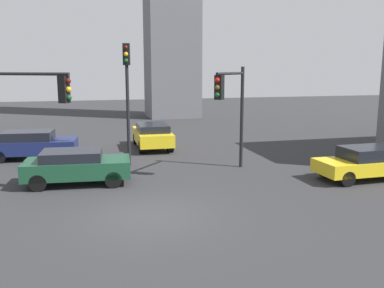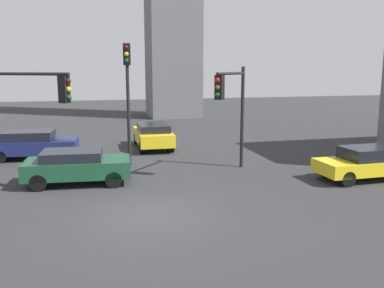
{
  "view_description": "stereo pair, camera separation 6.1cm",
  "coord_description": "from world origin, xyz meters",
  "px_view_note": "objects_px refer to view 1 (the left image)",
  "views": [
    {
      "loc": [
        -1.86,
        -12.72,
        4.67
      ],
      "look_at": [
        1.87,
        1.79,
        1.94
      ],
      "focal_mm": 39.02,
      "sensor_mm": 36.0,
      "label": 1
    },
    {
      "loc": [
        -1.8,
        -12.73,
        4.67
      ],
      "look_at": [
        1.87,
        1.79,
        1.94
      ],
      "focal_mm": 39.02,
      "sensor_mm": 36.0,
      "label": 2
    }
  ],
  "objects_px": {
    "car_2": "(367,162)",
    "car_3": "(152,135)",
    "traffic_light_3": "(231,99)",
    "traffic_light_2": "(127,82)",
    "car_4": "(77,166)",
    "traffic_light_1": "(27,102)",
    "car_1": "(32,144)"
  },
  "relations": [
    {
      "from": "traffic_light_3",
      "to": "car_4",
      "type": "bearing_deg",
      "value": -46.71
    },
    {
      "from": "traffic_light_3",
      "to": "car_2",
      "type": "xyz_separation_m",
      "value": [
        5.31,
        -2.41,
        -2.61
      ]
    },
    {
      "from": "car_3",
      "to": "car_4",
      "type": "height_order",
      "value": "car_3"
    },
    {
      "from": "traffic_light_2",
      "to": "car_4",
      "type": "bearing_deg",
      "value": -29.05
    },
    {
      "from": "traffic_light_2",
      "to": "car_4",
      "type": "height_order",
      "value": "traffic_light_2"
    },
    {
      "from": "traffic_light_1",
      "to": "car_2",
      "type": "xyz_separation_m",
      "value": [
        13.63,
        -2.04,
        -2.67
      ]
    },
    {
      "from": "traffic_light_1",
      "to": "car_1",
      "type": "distance_m",
      "value": 6.36
    },
    {
      "from": "traffic_light_1",
      "to": "car_2",
      "type": "distance_m",
      "value": 14.04
    },
    {
      "from": "traffic_light_3",
      "to": "car_4",
      "type": "distance_m",
      "value": 7.13
    },
    {
      "from": "traffic_light_3",
      "to": "car_4",
      "type": "xyz_separation_m",
      "value": [
        -6.65,
        -0.14,
        -2.58
      ]
    },
    {
      "from": "car_2",
      "to": "traffic_light_3",
      "type": "bearing_deg",
      "value": -25.91
    },
    {
      "from": "traffic_light_1",
      "to": "car_3",
      "type": "bearing_deg",
      "value": 84.67
    },
    {
      "from": "traffic_light_1",
      "to": "car_4",
      "type": "bearing_deg",
      "value": 41.69
    },
    {
      "from": "car_1",
      "to": "car_4",
      "type": "height_order",
      "value": "car_1"
    },
    {
      "from": "traffic_light_1",
      "to": "traffic_light_2",
      "type": "xyz_separation_m",
      "value": [
        4.09,
        3.05,
        0.61
      ]
    },
    {
      "from": "traffic_light_1",
      "to": "traffic_light_2",
      "type": "bearing_deg",
      "value": 70.82
    },
    {
      "from": "traffic_light_1",
      "to": "car_1",
      "type": "height_order",
      "value": "traffic_light_1"
    },
    {
      "from": "car_3",
      "to": "car_4",
      "type": "relative_size",
      "value": 1.01
    },
    {
      "from": "car_3",
      "to": "car_4",
      "type": "bearing_deg",
      "value": 149.5
    },
    {
      "from": "car_2",
      "to": "car_1",
      "type": "bearing_deg",
      "value": -30.19
    },
    {
      "from": "car_3",
      "to": "traffic_light_3",
      "type": "bearing_deg",
      "value": -159.52
    },
    {
      "from": "car_1",
      "to": "car_4",
      "type": "relative_size",
      "value": 1.04
    },
    {
      "from": "traffic_light_1",
      "to": "traffic_light_3",
      "type": "bearing_deg",
      "value": 36.61
    },
    {
      "from": "car_3",
      "to": "traffic_light_1",
      "type": "bearing_deg",
      "value": 141.34
    },
    {
      "from": "car_2",
      "to": "car_3",
      "type": "distance_m",
      "value": 12.03
    },
    {
      "from": "traffic_light_1",
      "to": "car_4",
      "type": "relative_size",
      "value": 1.1
    },
    {
      "from": "car_1",
      "to": "car_4",
      "type": "distance_m",
      "value": 6.0
    },
    {
      "from": "traffic_light_2",
      "to": "car_4",
      "type": "xyz_separation_m",
      "value": [
        -2.42,
        -2.83,
        -3.25
      ]
    },
    {
      "from": "traffic_light_3",
      "to": "car_2",
      "type": "bearing_deg",
      "value": 107.65
    },
    {
      "from": "traffic_light_1",
      "to": "car_2",
      "type": "bearing_deg",
      "value": 25.56
    },
    {
      "from": "car_4",
      "to": "traffic_light_3",
      "type": "bearing_deg",
      "value": 5.75
    },
    {
      "from": "car_2",
      "to": "car_4",
      "type": "bearing_deg",
      "value": -12.23
    }
  ]
}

